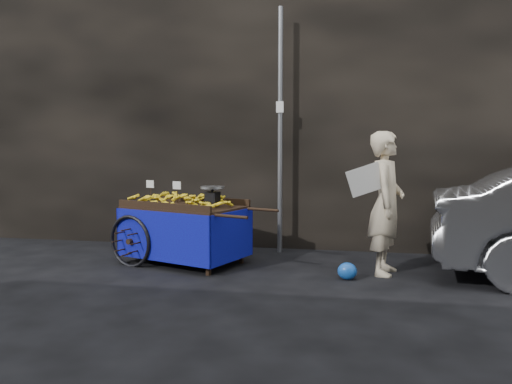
# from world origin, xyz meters

# --- Properties ---
(ground) EXTENTS (80.00, 80.00, 0.00)m
(ground) POSITION_xyz_m (0.00, 0.00, 0.00)
(ground) COLOR black
(ground) RESTS_ON ground
(building_wall) EXTENTS (13.50, 2.00, 5.00)m
(building_wall) POSITION_xyz_m (0.39, 2.60, 2.50)
(building_wall) COLOR black
(building_wall) RESTS_ON ground
(street_pole) EXTENTS (0.12, 0.10, 4.00)m
(street_pole) POSITION_xyz_m (0.30, 1.30, 2.01)
(street_pole) COLOR slate
(street_pole) RESTS_ON ground
(banana_cart) EXTENTS (2.55, 1.76, 1.27)m
(banana_cart) POSITION_xyz_m (-1.04, 0.25, 0.78)
(banana_cart) COLOR black
(banana_cart) RESTS_ON ground
(vendor) EXTENTS (0.86, 0.79, 1.96)m
(vendor) POSITION_xyz_m (1.94, 0.15, 0.98)
(vendor) COLOR #C9B695
(vendor) RESTS_ON ground
(plastic_bag) EXTENTS (0.25, 0.20, 0.23)m
(plastic_bag) POSITION_xyz_m (1.43, -0.28, 0.11)
(plastic_bag) COLOR #174EAD
(plastic_bag) RESTS_ON ground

